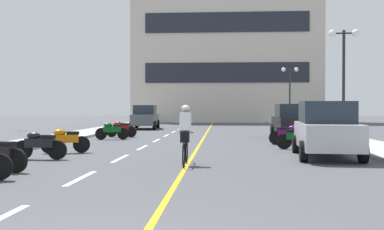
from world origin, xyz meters
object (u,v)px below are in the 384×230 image
object	(u,v)px
motorcycle_6	(289,134)
motorcycle_7	(112,130)
parked_car_near	(326,129)
street_lamp_far	(290,83)
cyclist_rider	(185,134)
motorcycle_8	(121,129)
parked_car_far	(145,117)
motorcycle_5	(299,137)
street_lamp_mid	(344,59)
motorcycle_3	(40,144)
parked_car_mid	(292,121)
motorcycle_4	(65,140)

from	to	relation	value
motorcycle_6	motorcycle_7	xyz separation A→B (m)	(-8.48, 2.83, 0.00)
parked_car_near	motorcycle_6	bearing A→B (deg)	95.68
street_lamp_far	cyclist_rider	world-z (taller)	street_lamp_far
parked_car_near	motorcycle_8	world-z (taller)	parked_car_near
parked_car_far	motorcycle_5	size ratio (longest dim) A/B	2.55
motorcycle_8	street_lamp_mid	bearing A→B (deg)	-10.58
parked_car_near	cyclist_rider	bearing A→B (deg)	-153.26
cyclist_rider	motorcycle_3	bearing A→B (deg)	167.68
parked_car_mid	motorcycle_7	bearing A→B (deg)	-168.77
street_lamp_far	motorcycle_7	size ratio (longest dim) A/B	2.99
motorcycle_3	motorcycle_8	world-z (taller)	same
parked_car_mid	cyclist_rider	world-z (taller)	parked_car_mid
motorcycle_8	cyclist_rider	distance (m)	12.63
motorcycle_3	motorcycle_8	xyz separation A→B (m)	(0.14, 10.78, 0.00)
parked_car_far	motorcycle_5	xyz separation A→B (m)	(8.82, -16.41, -0.44)
street_lamp_mid	motorcycle_3	size ratio (longest dim) A/B	3.11
motorcycle_7	motorcycle_6	bearing A→B (deg)	-18.46
motorcycle_3	parked_car_far	bearing A→B (deg)	90.47
motorcycle_5	street_lamp_far	bearing A→B (deg)	82.39
motorcycle_5	motorcycle_6	xyz separation A→B (m)	(-0.07, 2.08, 0.00)
parked_car_far	motorcycle_4	bearing A→B (deg)	-89.12
parked_car_near	motorcycle_3	world-z (taller)	parked_car_near
motorcycle_4	cyclist_rider	bearing A→B (deg)	-33.44
motorcycle_3	cyclist_rider	distance (m)	4.77
parked_car_near	cyclist_rider	xyz separation A→B (m)	(-4.42, -2.23, -0.03)
cyclist_rider	motorcycle_5	bearing A→B (deg)	51.03
motorcycle_3	motorcycle_4	size ratio (longest dim) A/B	1.03
motorcycle_6	motorcycle_4	bearing A→B (deg)	-154.42
street_lamp_mid	motorcycle_8	xyz separation A→B (m)	(-11.44, 2.14, -3.50)
street_lamp_mid	motorcycle_6	size ratio (longest dim) A/B	3.16
motorcycle_7	cyclist_rider	distance (m)	10.88
parked_car_near	motorcycle_8	bearing A→B (deg)	132.98
street_lamp_mid	parked_car_near	distance (m)	8.42
street_lamp_mid	motorcycle_4	xyz separation A→B (m)	(-11.47, -6.67, -3.50)
motorcycle_6	cyclist_rider	bearing A→B (deg)	-119.23
street_lamp_far	cyclist_rider	size ratio (longest dim) A/B	2.84
parked_car_far	cyclist_rider	size ratio (longest dim) A/B	2.41
motorcycle_4	motorcycle_5	size ratio (longest dim) A/B	0.99
motorcycle_6	motorcycle_8	world-z (taller)	same
street_lamp_mid	motorcycle_3	xyz separation A→B (m)	(-11.59, -8.64, -3.50)
parked_car_far	motorcycle_5	bearing A→B (deg)	-61.76
motorcycle_7	motorcycle_8	bearing A→B (deg)	88.66
motorcycle_4	street_lamp_far	bearing A→B (deg)	64.51
parked_car_mid	motorcycle_6	world-z (taller)	parked_car_mid
parked_car_near	parked_car_mid	distance (m)	9.50
parked_car_far	motorcycle_7	world-z (taller)	parked_car_far
parked_car_mid	parked_car_near	bearing A→B (deg)	-92.14
motorcycle_8	cyclist_rider	size ratio (longest dim) A/B	0.96
parked_car_far	motorcycle_5	distance (m)	18.64
street_lamp_mid	street_lamp_far	world-z (taller)	street_lamp_mid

